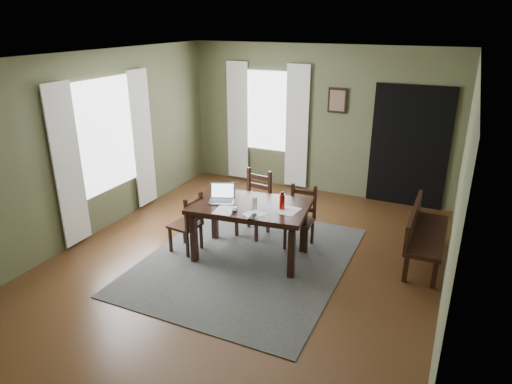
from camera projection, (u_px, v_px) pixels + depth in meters
The scene contains 24 objects.
ground at pixel (247, 260), 6.29m from camera, with size 5.00×6.00×0.01m.
room_shell at pixel (246, 132), 5.64m from camera, with size 5.02×6.02×2.71m.
rug at pixel (247, 259), 6.29m from camera, with size 2.60×3.20×0.01m.
dining_table at pixel (250, 211), 6.14m from camera, with size 1.66×1.12×0.78m.
chair_end at pixel (188, 224), 6.37m from camera, with size 0.42×0.42×0.87m.
chair_back_left at pixel (254, 204), 6.89m from camera, with size 0.48×0.48×0.99m.
chair_back_right at pixel (300, 218), 6.54m from camera, with size 0.41×0.41×0.89m.
bench at pixel (422, 230), 6.08m from camera, with size 0.45×1.40×0.79m.
laptop at pixel (222, 196), 6.21m from camera, with size 0.42×0.38×0.23m.
computer_mouse at pixel (235, 210), 5.87m from camera, with size 0.05×0.09×0.03m, color #3F3F42.
tv_remote at pixel (253, 217), 5.70m from camera, with size 0.05×0.18×0.02m, color black.
drinking_glass at pixel (254, 203), 5.94m from camera, with size 0.07×0.07×0.16m, color silver.
water_bottle at pixel (282, 201), 5.91m from camera, with size 0.09×0.09×0.24m.
paper_b at pixel (255, 214), 5.81m from camera, with size 0.22×0.28×0.00m, color white.
paper_d at pixel (289, 211), 5.90m from camera, with size 0.24×0.31×0.00m, color white.
paper_e at pixel (225, 210), 5.92m from camera, with size 0.25×0.32×0.00m, color white.
window_left at pixel (105, 136), 6.90m from camera, with size 0.01×1.30×1.70m.
window_back at pixel (267, 111), 8.67m from camera, with size 1.00×0.01×1.50m.
curtain_left_near at pixel (68, 167), 6.29m from camera, with size 0.03×0.48×2.30m.
curtain_left_far at pixel (143, 139), 7.68m from camera, with size 0.03×0.48×2.30m.
curtain_back_left at pixel (238, 121), 8.98m from camera, with size 0.44×0.03×2.30m.
curtain_back_right at pixel (297, 128), 8.50m from camera, with size 0.44×0.03×2.30m.
framed_picture at pixel (337, 101), 8.03m from camera, with size 0.34×0.03×0.44m.
doorway_back at pixel (409, 147), 7.78m from camera, with size 1.30×0.03×2.10m.
Camera 1 is at (2.43, -4.96, 3.15)m, focal length 32.00 mm.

